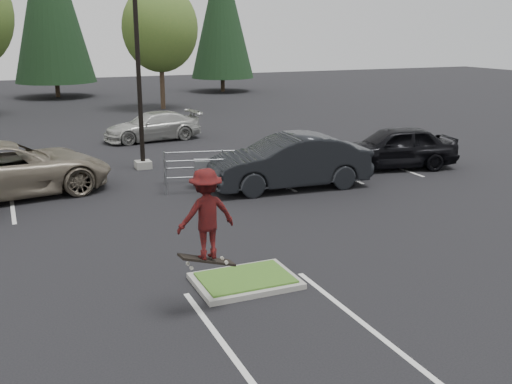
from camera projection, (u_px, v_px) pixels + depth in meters
name	position (u px, v px, depth m)	size (l,w,h in m)	color
ground	(245.00, 283.00, 13.10)	(120.00, 120.00, 0.00)	black
grass_median	(245.00, 280.00, 13.08)	(2.20, 1.60, 0.16)	gray
stall_lines	(128.00, 215.00, 17.92)	(22.62, 17.60, 0.01)	silver
light_pole	(137.00, 51.00, 22.73)	(0.70, 0.60, 10.12)	gray
decid_c	(160.00, 31.00, 40.44)	(5.12, 5.12, 8.38)	#38281C
conif_c	(222.00, 11.00, 51.64)	(5.50, 5.50, 12.50)	#38281C
cart_corral	(211.00, 167.00, 20.87)	(4.43, 2.43, 1.19)	gray
skateboarder	(206.00, 215.00, 11.23)	(1.17, 0.73, 1.99)	black
car_l_tan	(8.00, 169.00, 19.73)	(3.03, 6.58, 1.83)	#776D5B
car_r_charc	(289.00, 162.00, 20.77)	(1.97, 5.64, 1.86)	black
car_r_black	(395.00, 147.00, 23.78)	(2.00, 4.97, 1.69)	black
car_far_silver	(153.00, 126.00, 29.78)	(1.96, 4.83, 1.40)	#B4B5AF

